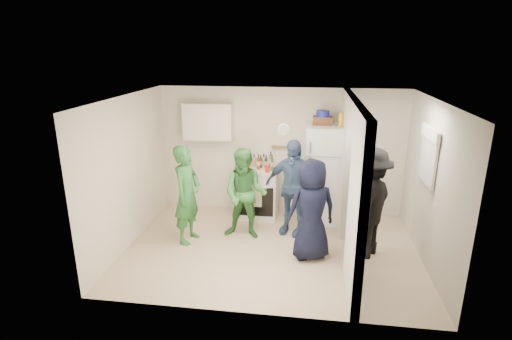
{
  "coord_description": "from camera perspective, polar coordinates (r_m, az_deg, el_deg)",
  "views": [
    {
      "loc": [
        0.57,
        -5.94,
        3.26
      ],
      "look_at": [
        -0.31,
        0.4,
        1.25
      ],
      "focal_mm": 28.0,
      "sensor_mm": 36.0,
      "label": 1
    }
  ],
  "objects": [
    {
      "name": "wall_front",
      "position": [
        4.73,
        0.27,
        -7.72
      ],
      "size": [
        4.8,
        0.0,
        4.8
      ],
      "primitive_type": "plane",
      "rotation": [
        -1.57,
        0.0,
        0.0
      ],
      "color": "silver",
      "rests_on": "floor"
    },
    {
      "name": "person_green_center",
      "position": [
        6.89,
        -1.53,
        -3.46
      ],
      "size": [
        0.82,
        0.66,
        1.61
      ],
      "primitive_type": "imported",
      "rotation": [
        0.0,
        0.0,
        -0.07
      ],
      "color": "#3B873B",
      "rests_on": "floor"
    },
    {
      "name": "partition_pier_back",
      "position": [
        7.35,
        12.53,
        1.13
      ],
      "size": [
        0.12,
        1.2,
        2.5
      ],
      "primitive_type": "cube",
      "color": "silver",
      "rests_on": "floor"
    },
    {
      "name": "bottle_i",
      "position": [
        7.76,
        0.68,
        1.24
      ],
      "size": [
        0.07,
        0.07,
        0.25
      ],
      "primitive_type": "cylinder",
      "color": "#5D300F",
      "rests_on": "stove"
    },
    {
      "name": "spice_shelf",
      "position": [
        7.85,
        3.53,
        3.31
      ],
      "size": [
        0.35,
        0.08,
        0.03
      ],
      "primitive_type": "cube",
      "color": "olive",
      "rests_on": "wall_back"
    },
    {
      "name": "bottle_k",
      "position": [
        7.77,
        -1.27,
        1.3
      ],
      "size": [
        0.07,
        0.07,
        0.26
      ],
      "primitive_type": "cylinder",
      "color": "brown",
      "rests_on": "stove"
    },
    {
      "name": "bottle_j",
      "position": [
        7.54,
        2.31,
        1.04
      ],
      "size": [
        0.06,
        0.06,
        0.32
      ],
      "primitive_type": "cylinder",
      "color": "#216241",
      "rests_on": "stove"
    },
    {
      "name": "bottle_b",
      "position": [
        7.64,
        -1.27,
        1.0
      ],
      "size": [
        0.07,
        0.07,
        0.25
      ],
      "primitive_type": "cylinder",
      "color": "#184821",
      "rests_on": "stove"
    },
    {
      "name": "upper_cabinet",
      "position": [
        7.85,
        -6.8,
        6.95
      ],
      "size": [
        0.95,
        0.34,
        0.7
      ],
      "primitive_type": "cube",
      "color": "silver",
      "rests_on": "wall_back"
    },
    {
      "name": "fridge",
      "position": [
        7.65,
        9.86,
        -0.54
      ],
      "size": [
        0.77,
        0.75,
        1.87
      ],
      "primitive_type": "cube",
      "color": "white",
      "rests_on": "floor"
    },
    {
      "name": "person_nook",
      "position": [
        6.52,
        15.85,
        -4.6
      ],
      "size": [
        1.17,
        1.33,
        1.78
      ],
      "primitive_type": "imported",
      "rotation": [
        0.0,
        0.0,
        -2.13
      ],
      "color": "black",
      "rests_on": "floor"
    },
    {
      "name": "partition_pier_front",
      "position": [
        5.28,
        14.24,
        -5.5
      ],
      "size": [
        0.12,
        1.2,
        2.5
      ],
      "primitive_type": "cube",
      "color": "silver",
      "rests_on": "floor"
    },
    {
      "name": "partition_header",
      "position": [
        6.05,
        13.93,
        7.79
      ],
      "size": [
        0.12,
        1.0,
        0.4
      ],
      "primitive_type": "cube",
      "color": "silver",
      "rests_on": "partition_pier_back"
    },
    {
      "name": "person_navy",
      "position": [
        6.28,
        7.93,
        -5.66
      ],
      "size": [
        0.93,
        0.77,
        1.63
      ],
      "primitive_type": "imported",
      "rotation": [
        0.0,
        0.0,
        -2.77
      ],
      "color": "black",
      "rests_on": "floor"
    },
    {
      "name": "person_denim",
      "position": [
        7.05,
        5.2,
        -2.5
      ],
      "size": [
        1.1,
        0.73,
        1.73
      ],
      "primitive_type": "imported",
      "rotation": [
        0.0,
        0.0,
        -0.33
      ],
      "color": "#334770",
      "rests_on": "floor"
    },
    {
      "name": "wicker_basket",
      "position": [
        7.46,
        9.48,
        7.0
      ],
      "size": [
        0.35,
        0.25,
        0.15
      ],
      "primitive_type": "cube",
      "color": "brown",
      "rests_on": "fridge"
    },
    {
      "name": "yellow_cup_stack_top",
      "position": [
        7.32,
        12.04,
        7.05
      ],
      "size": [
        0.09,
        0.09,
        0.25
      ],
      "primitive_type": "cylinder",
      "color": "yellow",
      "rests_on": "fridge"
    },
    {
      "name": "wall_back",
      "position": [
        7.92,
        3.54,
        2.69
      ],
      "size": [
        4.8,
        0.0,
        4.8
      ],
      "primitive_type": "plane",
      "rotation": [
        1.57,
        0.0,
        0.0
      ],
      "color": "silver",
      "rests_on": "floor"
    },
    {
      "name": "red_cup",
      "position": [
        7.49,
        1.62,
        0.14
      ],
      "size": [
        0.09,
        0.09,
        0.12
      ],
      "primitive_type": "cylinder",
      "color": "red",
      "rests_on": "stove"
    },
    {
      "name": "bottle_f",
      "position": [
        7.7,
        1.45,
        1.18
      ],
      "size": [
        0.06,
        0.06,
        0.27
      ],
      "primitive_type": "cylinder",
      "color": "#12321F",
      "rests_on": "stove"
    },
    {
      "name": "bottle_d",
      "position": [
        7.64,
        0.34,
        1.19
      ],
      "size": [
        0.07,
        0.07,
        0.3
      ],
      "primitive_type": "cylinder",
      "color": "brown",
      "rests_on": "stove"
    },
    {
      "name": "stove",
      "position": [
        7.88,
        0.15,
        -3.17
      ],
      "size": [
        0.82,
        0.68,
        0.97
      ],
      "primitive_type": "cube",
      "color": "white",
      "rests_on": "floor"
    },
    {
      "name": "bottle_g",
      "position": [
        7.78,
        2.11,
        1.53
      ],
      "size": [
        0.07,
        0.07,
        0.32
      ],
      "primitive_type": "cylinder",
      "color": "brown",
      "rests_on": "stove"
    },
    {
      "name": "blue_bowl",
      "position": [
        7.43,
        9.53,
        7.98
      ],
      "size": [
        0.24,
        0.24,
        0.11
      ],
      "primitive_type": "cylinder",
      "color": "#161F99",
      "rests_on": "wicker_basket"
    },
    {
      "name": "bottle_c",
      "position": [
        7.86,
        -0.27,
        1.45
      ],
      "size": [
        0.07,
        0.07,
        0.25
      ],
      "primitive_type": "cylinder",
      "color": "#A2ABB0",
      "rests_on": "stove"
    },
    {
      "name": "nook_window",
      "position": [
        6.61,
        23.57,
        1.84
      ],
      "size": [
        0.03,
        0.7,
        0.8
      ],
      "primitive_type": "cube",
      "color": "black",
      "rests_on": "wall_right"
    },
    {
      "name": "person_green_left",
      "position": [
        6.84,
        -9.81,
        -3.47
      ],
      "size": [
        0.53,
        0.69,
        1.7
      ],
      "primitive_type": "imported",
      "rotation": [
        0.0,
        0.0,
        1.37
      ],
      "color": "#2E7438",
      "rests_on": "floor"
    },
    {
      "name": "floor",
      "position": [
        6.8,
        2.19,
        -11.22
      ],
      "size": [
        4.8,
        4.8,
        0.0
      ],
      "primitive_type": "plane",
      "color": "#C9B08E",
      "rests_on": "ground"
    },
    {
      "name": "wall_left",
      "position": [
        6.94,
        -17.8,
        -0.27
      ],
      "size": [
        0.0,
        3.4,
        3.4
      ],
      "primitive_type": "plane",
      "rotation": [
        1.57,
        0.0,
        1.57
      ],
      "color": "silver",
      "rests_on": "floor"
    },
    {
      "name": "bottle_a",
      "position": [
        7.83,
        -1.84,
        1.56
      ],
      "size": [
        0.08,
        0.08,
        0.3
      ],
      "primitive_type": "cylinder",
      "color": "brown",
      "rests_on": "stove"
    },
    {
      "name": "bottle_e",
      "position": [
        7.87,
        1.1,
        1.46
      ],
      "size": [
        0.08,
        0.08,
        0.25
      ],
      "primitive_type": "cylinder",
      "color": "silver",
      "rests_on": "stove"
    },
    {
      "name": "yellow_cup_stack_stove",
      "position": [
        7.5,
        -0.98,
        0.67
      ],
      "size": [
        0.09,
        0.09,
        0.25
      ],
      "primitive_type": "cylinder",
      "color": "orange",
      "rests_on": "stove"
    },
    {
      "name": "nook_valance",
      "position": [
        6.52,
        23.6,
        4.82
      ],
      "size": [
        0.04,
        0.82,
        0.18
      ],
      "primitive_type": "cube",
      "color": "white",
      "rests_on": "wall_right"
    },
    {
      "name": "bottle_h",
      "position": [
        7.62,
        -2.06,
        1.14
      ],
      "size": [
        0.08,
        0.08,
        0.3
      ],
      "primitive_type": "cylinder",
      "color": "#A6ADB2",
      "rests_on": "stove"
    },
    {
      "name": "nook_window_frame",
      "position": [
        6.6,
        23.45,
        1.84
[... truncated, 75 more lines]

